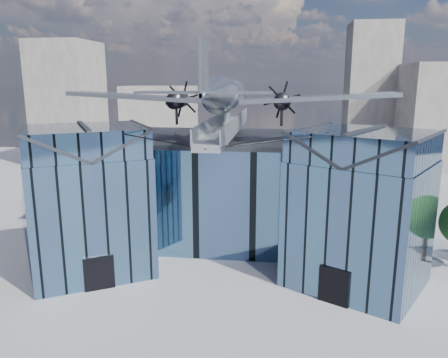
# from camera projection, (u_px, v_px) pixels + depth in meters

# --- Properties ---
(ground_plane) EXTENTS (120.00, 120.00, 0.00)m
(ground_plane) POSITION_uv_depth(u_px,v_px,m) (221.00, 270.00, 35.79)
(ground_plane) COLOR gray
(museum) EXTENTS (32.88, 24.50, 17.60)m
(museum) POSITION_uv_depth(u_px,v_px,m) (229.00, 187.00, 40.19)
(museum) COLOR #44668C
(museum) RESTS_ON ground
(bg_towers) EXTENTS (77.00, 24.50, 26.00)m
(bg_towers) POSITION_uv_depth(u_px,v_px,m) (264.00, 108.00, 82.23)
(bg_towers) COLOR gray
(bg_towers) RESTS_ON ground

